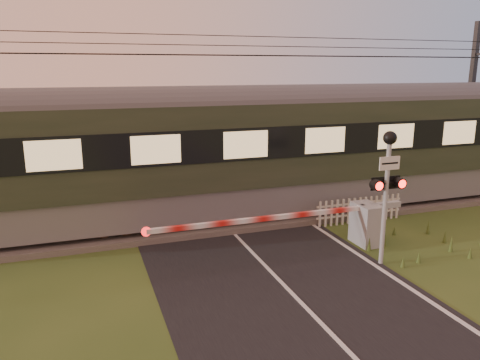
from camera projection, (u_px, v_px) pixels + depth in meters
name	position (u px, v px, depth m)	size (l,w,h in m)	color
ground	(305.00, 307.00, 10.22)	(160.00, 160.00, 0.00)	#304A1C
road	(311.00, 312.00, 10.01)	(6.00, 140.00, 0.03)	black
track_bed	(219.00, 217.00, 16.18)	(140.00, 3.40, 0.39)	#47423D
overhead_wires	(218.00, 48.00, 14.86)	(120.00, 0.62, 0.62)	black
boom_gate	(356.00, 223.00, 13.67)	(7.67, 0.94, 1.26)	gray
crossing_signal	(387.00, 174.00, 11.93)	(0.91, 0.36, 3.57)	gray
picket_fence	(360.00, 210.00, 15.74)	(3.23, 0.07, 0.88)	silver
catenary_mast	(471.00, 99.00, 21.46)	(0.22, 2.46, 7.13)	#2D2D30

